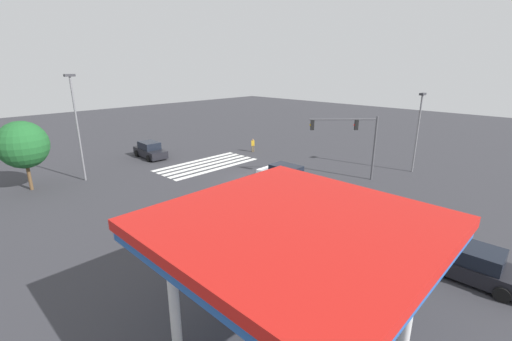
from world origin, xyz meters
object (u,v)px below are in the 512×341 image
object	(u,v)px
pedestrian	(253,145)
street_light_pole_b	(418,125)
car_1	(469,263)
street_light_pole_a	(76,120)
car_2	(197,216)
tree_corner_a	(23,145)
car_0	(284,174)
traffic_signal_mast	(354,135)
car_3	(150,150)

from	to	relation	value
pedestrian	street_light_pole_b	bearing A→B (deg)	60.98
car_1	street_light_pole_a	size ratio (longest dim) A/B	0.54
car_2	street_light_pole_a	world-z (taller)	street_light_pole_a
car_2	street_light_pole_a	size ratio (longest dim) A/B	0.53
car_1	street_light_pole_a	distance (m)	29.07
pedestrian	tree_corner_a	world-z (taller)	tree_corner_a
tree_corner_a	car_0	bearing A→B (deg)	139.19
traffic_signal_mast	street_light_pole_b	size ratio (longest dim) A/B	0.76
car_3	street_light_pole_b	world-z (taller)	street_light_pole_b
car_0	car_2	size ratio (longest dim) A/B	0.96
car_2	pedestrian	size ratio (longest dim) A/B	3.07
car_0	car_2	distance (m)	10.38
traffic_signal_mast	car_3	world-z (taller)	traffic_signal_mast
car_0	traffic_signal_mast	bearing A→B (deg)	-129.71
pedestrian	street_light_pole_a	world-z (taller)	street_light_pole_a
traffic_signal_mast	car_3	xyz separation A→B (m)	(8.39, -19.51, -3.22)
car_2	tree_corner_a	xyz separation A→B (m)	(5.34, -15.07, 2.99)
car_3	street_light_pole_a	xyz separation A→B (m)	(7.95, 3.00, 4.51)
car_1	car_3	world-z (taller)	car_3
traffic_signal_mast	pedestrian	size ratio (longest dim) A/B	3.61
traffic_signal_mast	car_3	distance (m)	21.48
car_3	street_light_pole_b	xyz separation A→B (m)	(-14.55, 22.51, 3.63)
tree_corner_a	car_3	bearing A→B (deg)	-169.14
car_0	car_1	bearing A→B (deg)	162.46
car_1	tree_corner_a	world-z (taller)	tree_corner_a
car_0	car_1	size ratio (longest dim) A/B	0.95
car_0	pedestrian	xyz separation A→B (m)	(-5.82, -9.46, 0.10)
car_2	street_light_pole_b	distance (m)	22.02
car_0	street_light_pole_a	world-z (taller)	street_light_pole_a
car_2	street_light_pole_a	bearing A→B (deg)	99.91
car_3	pedestrian	xyz separation A→B (m)	(-9.55, 6.29, 0.06)
traffic_signal_mast	car_1	size ratio (longest dim) A/B	1.16
traffic_signal_mast	tree_corner_a	world-z (taller)	tree_corner_a
car_0	street_light_pole_b	size ratio (longest dim) A/B	0.62
street_light_pole_a	pedestrian	bearing A→B (deg)	169.35
street_light_pole_a	street_light_pole_b	bearing A→B (deg)	139.08
car_0	street_light_pole_b	xyz separation A→B (m)	(-10.83, 6.75, 3.68)
car_0	tree_corner_a	xyz separation A→B (m)	(15.60, -13.47, 2.96)
traffic_signal_mast	pedestrian	xyz separation A→B (m)	(-1.16, -13.22, -3.16)
car_2	car_3	distance (m)	18.53
car_3	pedestrian	bearing A→B (deg)	60.24
car_1	pedestrian	xyz separation A→B (m)	(-10.35, -24.52, 0.09)
traffic_signal_mast	car_1	bearing A→B (deg)	95.87
car_2	pedestrian	bearing A→B (deg)	38.77
car_1	pedestrian	bearing A→B (deg)	156.02
car_0	street_light_pole_a	distance (m)	17.88
car_0	tree_corner_a	distance (m)	20.83
traffic_signal_mast	street_light_pole_b	world-z (taller)	street_light_pole_b
traffic_signal_mast	tree_corner_a	xyz separation A→B (m)	(20.26, -17.24, -0.31)
car_1	street_light_pole_b	world-z (taller)	street_light_pole_b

